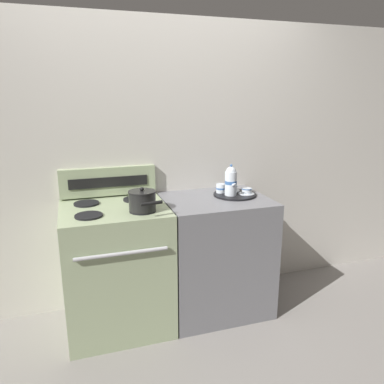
{
  "coord_description": "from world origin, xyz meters",
  "views": [
    {
      "loc": [
        -0.63,
        -2.48,
        1.65
      ],
      "look_at": [
        0.16,
        -0.05,
        0.98
      ],
      "focal_mm": 35.0,
      "sensor_mm": 36.0,
      "label": 1
    }
  ],
  "objects_px": {
    "saucepan": "(142,200)",
    "teapot": "(231,181)",
    "teacup_right": "(247,191)",
    "creamer_jug": "(221,188)",
    "stove": "(117,268)",
    "teacup_left": "(232,188)",
    "serving_tray": "(235,195)"
  },
  "relations": [
    {
      "from": "saucepan",
      "to": "teacup_right",
      "type": "bearing_deg",
      "value": 9.73
    },
    {
      "from": "stove",
      "to": "teapot",
      "type": "xyz_separation_m",
      "value": [
        0.87,
        0.01,
        0.57
      ]
    },
    {
      "from": "serving_tray",
      "to": "creamer_jug",
      "type": "distance_m",
      "value": 0.12
    },
    {
      "from": "creamer_jug",
      "to": "teacup_left",
      "type": "bearing_deg",
      "value": 9.29
    },
    {
      "from": "teacup_right",
      "to": "saucepan",
      "type": "bearing_deg",
      "value": -170.27
    },
    {
      "from": "teacup_right",
      "to": "teapot",
      "type": "bearing_deg",
      "value": 175.15
    },
    {
      "from": "teacup_right",
      "to": "creamer_jug",
      "type": "relative_size",
      "value": 1.69
    },
    {
      "from": "teapot",
      "to": "teacup_right",
      "type": "bearing_deg",
      "value": -4.85
    },
    {
      "from": "saucepan",
      "to": "teacup_left",
      "type": "relative_size",
      "value": 2.29
    },
    {
      "from": "serving_tray",
      "to": "teacup_left",
      "type": "relative_size",
      "value": 2.74
    },
    {
      "from": "serving_tray",
      "to": "teacup_right",
      "type": "bearing_deg",
      "value": -24.31
    },
    {
      "from": "teapot",
      "to": "teacup_left",
      "type": "xyz_separation_m",
      "value": [
        0.06,
        0.11,
        -0.09
      ]
    },
    {
      "from": "serving_tray",
      "to": "stove",
      "type": "bearing_deg",
      "value": -177.87
    },
    {
      "from": "teacup_left",
      "to": "teacup_right",
      "type": "distance_m",
      "value": 0.14
    },
    {
      "from": "serving_tray",
      "to": "teacup_right",
      "type": "distance_m",
      "value": 0.1
    },
    {
      "from": "teacup_left",
      "to": "serving_tray",
      "type": "bearing_deg",
      "value": -100.65
    },
    {
      "from": "teacup_left",
      "to": "teapot",
      "type": "bearing_deg",
      "value": -119.66
    },
    {
      "from": "serving_tray",
      "to": "teapot",
      "type": "xyz_separation_m",
      "value": [
        -0.05,
        -0.03,
        0.12
      ]
    },
    {
      "from": "serving_tray",
      "to": "teacup_left",
      "type": "bearing_deg",
      "value": 79.35
    },
    {
      "from": "creamer_jug",
      "to": "serving_tray",
      "type": "bearing_deg",
      "value": -35.91
    },
    {
      "from": "stove",
      "to": "serving_tray",
      "type": "height_order",
      "value": "serving_tray"
    },
    {
      "from": "serving_tray",
      "to": "teacup_right",
      "type": "xyz_separation_m",
      "value": [
        0.08,
        -0.04,
        0.03
      ]
    },
    {
      "from": "teapot",
      "to": "teacup_left",
      "type": "relative_size",
      "value": 1.99
    },
    {
      "from": "saucepan",
      "to": "stove",
      "type": "bearing_deg",
      "value": 140.04
    },
    {
      "from": "serving_tray",
      "to": "teacup_left",
      "type": "height_order",
      "value": "teacup_left"
    },
    {
      "from": "saucepan",
      "to": "teapot",
      "type": "bearing_deg",
      "value": 12.35
    },
    {
      "from": "saucepan",
      "to": "serving_tray",
      "type": "distance_m",
      "value": 0.77
    },
    {
      "from": "stove",
      "to": "saucepan",
      "type": "relative_size",
      "value": 3.35
    },
    {
      "from": "saucepan",
      "to": "serving_tray",
      "type": "xyz_separation_m",
      "value": [
        0.74,
        0.18,
        -0.07
      ]
    },
    {
      "from": "saucepan",
      "to": "teacup_left",
      "type": "bearing_deg",
      "value": 19.01
    },
    {
      "from": "creamer_jug",
      "to": "saucepan",
      "type": "bearing_deg",
      "value": -159.5
    },
    {
      "from": "saucepan",
      "to": "teapot",
      "type": "height_order",
      "value": "teapot"
    }
  ]
}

